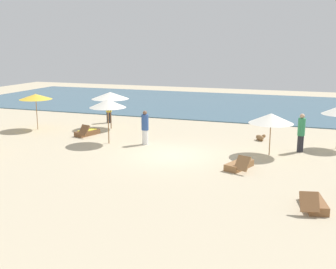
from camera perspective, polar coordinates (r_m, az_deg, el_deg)
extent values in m
plane|color=#BCAD8E|center=(19.57, 0.48, -2.87)|extent=(60.00, 60.00, 0.00)
cube|color=#3D6075|center=(35.75, 9.44, 4.02)|extent=(48.00, 16.00, 0.06)
cylinder|color=brown|center=(25.79, -7.91, 3.26)|extent=(0.06, 0.06, 2.21)
cone|color=silver|center=(25.66, -7.97, 5.35)|extent=(2.28, 2.28, 0.42)
cylinder|color=olive|center=(21.86, -8.22, 1.71)|extent=(0.06, 0.06, 2.29)
cone|color=silver|center=(21.70, -8.30, 4.26)|extent=(1.91, 1.91, 0.43)
cylinder|color=olive|center=(26.46, -17.64, 2.94)|extent=(0.04, 0.04, 2.14)
cone|color=gold|center=(26.33, -17.78, 4.99)|extent=(1.95, 1.95, 0.32)
cylinder|color=olive|center=(19.94, 13.89, -0.07)|extent=(0.05, 0.05, 1.95)
cone|color=silver|center=(19.79, 14.01, 2.18)|extent=(2.08, 2.08, 0.46)
cube|color=brown|center=(24.25, -11.05, 0.24)|extent=(1.00, 1.61, 0.28)
cube|color=brown|center=(23.53, -11.49, 0.58)|extent=(0.67, 0.57, 0.57)
cube|color=yellow|center=(24.22, -11.07, 0.60)|extent=(0.78, 1.15, 0.03)
cube|color=brown|center=(14.27, 19.50, -8.95)|extent=(0.92, 1.60, 0.28)
cube|color=brown|center=(13.53, 18.90, -8.78)|extent=(0.65, 0.56, 0.56)
cube|color=olive|center=(17.77, 9.77, -4.19)|extent=(1.08, 1.61, 0.28)
cube|color=olive|center=(17.03, 10.23, -3.93)|extent=(0.69, 0.61, 0.56)
cylinder|color=white|center=(21.60, -3.17, -0.37)|extent=(0.39, 0.39, 0.77)
cylinder|color=#2D4C8C|center=(21.43, -3.19, 1.69)|extent=(0.46, 0.46, 0.81)
sphere|color=brown|center=(21.35, -3.21, 3.01)|extent=(0.22, 0.22, 0.22)
cylinder|color=#26262D|center=(21.07, 17.77, -1.22)|extent=(0.30, 0.30, 0.82)
cylinder|color=#338C59|center=(20.90, 17.92, 1.00)|extent=(0.36, 0.36, 0.85)
sphere|color=tan|center=(20.81, 18.01, 2.43)|extent=(0.23, 0.23, 0.23)
cylinder|color=#26262D|center=(27.77, -8.13, 2.35)|extent=(0.32, 0.32, 0.72)
cylinder|color=yellow|center=(27.66, -8.18, 3.86)|extent=(0.38, 0.38, 0.75)
sphere|color=tan|center=(27.59, -8.21, 4.82)|extent=(0.20, 0.20, 0.20)
cube|color=olive|center=(23.04, 12.52, -0.77)|extent=(0.40, 0.40, 0.04)
ellipsoid|color=olive|center=(23.00, 12.53, -0.41)|extent=(0.63, 0.63, 0.28)
sphere|color=olive|center=(23.16, 13.07, -0.21)|extent=(0.19, 0.19, 0.19)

